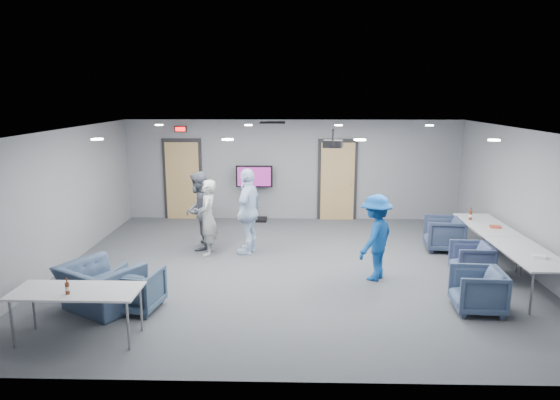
{
  "coord_description": "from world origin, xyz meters",
  "views": [
    {
      "loc": [
        -0.01,
        -9.36,
        3.36
      ],
      "look_at": [
        -0.27,
        0.8,
        1.2
      ],
      "focal_mm": 32.0,
      "sensor_mm": 36.0,
      "label": 1
    }
  ],
  "objects_px": {
    "person_b": "(199,211)",
    "table_right_a": "(486,226)",
    "person_d": "(375,237)",
    "table_front_left": "(77,293)",
    "chair_right_a": "(444,234)",
    "chair_front_a": "(137,289)",
    "person_a": "(208,218)",
    "projector": "(333,144)",
    "table_right_b": "(528,255)",
    "person_c": "(249,211)",
    "chair_right_c": "(477,290)",
    "bottle_front": "(67,288)",
    "chair_right_b": "(472,260)",
    "tv_stand": "(254,190)",
    "bottle_right": "(471,215)",
    "chair_front_b": "(101,287)"
  },
  "relations": [
    {
      "from": "person_b",
      "to": "bottle_right",
      "type": "height_order",
      "value": "person_b"
    },
    {
      "from": "table_right_b",
      "to": "person_d",
      "type": "bearing_deg",
      "value": 76.02
    },
    {
      "from": "chair_right_b",
      "to": "table_right_a",
      "type": "xyz_separation_m",
      "value": [
        0.65,
        1.1,
        0.37
      ]
    },
    {
      "from": "person_a",
      "to": "person_b",
      "type": "bearing_deg",
      "value": -144.93
    },
    {
      "from": "bottle_front",
      "to": "projector",
      "type": "distance_m",
      "value": 5.51
    },
    {
      "from": "table_right_b",
      "to": "table_front_left",
      "type": "bearing_deg",
      "value": 104.67
    },
    {
      "from": "bottle_right",
      "to": "projector",
      "type": "xyz_separation_m",
      "value": [
        -3.01,
        -0.57,
        1.58
      ]
    },
    {
      "from": "person_b",
      "to": "table_right_a",
      "type": "xyz_separation_m",
      "value": [
        6.06,
        -0.48,
        -0.17
      ]
    },
    {
      "from": "person_d",
      "to": "projector",
      "type": "bearing_deg",
      "value": -111.69
    },
    {
      "from": "chair_right_b",
      "to": "chair_front_a",
      "type": "bearing_deg",
      "value": -72.28
    },
    {
      "from": "chair_right_c",
      "to": "projector",
      "type": "distance_m",
      "value": 3.83
    },
    {
      "from": "chair_right_c",
      "to": "table_right_b",
      "type": "height_order",
      "value": "table_right_b"
    },
    {
      "from": "person_c",
      "to": "bottle_front",
      "type": "relative_size",
      "value": 8.02
    },
    {
      "from": "chair_front_b",
      "to": "projector",
      "type": "distance_m",
      "value": 5.0
    },
    {
      "from": "chair_right_c",
      "to": "person_a",
      "type": "bearing_deg",
      "value": -116.68
    },
    {
      "from": "chair_right_a",
      "to": "tv_stand",
      "type": "distance_m",
      "value": 5.04
    },
    {
      "from": "chair_right_b",
      "to": "table_right_a",
      "type": "height_order",
      "value": "table_right_a"
    },
    {
      "from": "chair_right_a",
      "to": "bottle_front",
      "type": "relative_size",
      "value": 3.52
    },
    {
      "from": "chair_right_c",
      "to": "tv_stand",
      "type": "distance_m",
      "value": 6.92
    },
    {
      "from": "table_right_b",
      "to": "projector",
      "type": "bearing_deg",
      "value": 62.39
    },
    {
      "from": "chair_front_b",
      "to": "table_right_b",
      "type": "height_order",
      "value": "chair_front_b"
    },
    {
      "from": "person_b",
      "to": "chair_front_b",
      "type": "xyz_separation_m",
      "value": [
        -0.98,
        -3.2,
        -0.49
      ]
    },
    {
      "from": "person_b",
      "to": "chair_right_b",
      "type": "xyz_separation_m",
      "value": [
        5.41,
        -1.58,
        -0.54
      ]
    },
    {
      "from": "person_b",
      "to": "chair_front_b",
      "type": "bearing_deg",
      "value": -11.98
    },
    {
      "from": "chair_right_b",
      "to": "bottle_right",
      "type": "xyz_separation_m",
      "value": [
        0.44,
        1.45,
        0.51
      ]
    },
    {
      "from": "person_d",
      "to": "table_front_left",
      "type": "distance_m",
      "value": 5.11
    },
    {
      "from": "chair_front_a",
      "to": "bottle_right",
      "type": "xyz_separation_m",
      "value": [
        6.26,
        3.08,
        0.49
      ]
    },
    {
      "from": "table_right_a",
      "to": "projector",
      "type": "xyz_separation_m",
      "value": [
        -3.22,
        -0.22,
        1.72
      ]
    },
    {
      "from": "chair_right_b",
      "to": "chair_front_b",
      "type": "height_order",
      "value": "chair_front_b"
    },
    {
      "from": "person_c",
      "to": "tv_stand",
      "type": "bearing_deg",
      "value": -161.8
    },
    {
      "from": "projector",
      "to": "table_right_a",
      "type": "bearing_deg",
      "value": 16.39
    },
    {
      "from": "person_d",
      "to": "projector",
      "type": "distance_m",
      "value": 2.06
    },
    {
      "from": "person_b",
      "to": "chair_right_b",
      "type": "relative_size",
      "value": 2.44
    },
    {
      "from": "chair_right_a",
      "to": "chair_front_a",
      "type": "xyz_separation_m",
      "value": [
        -5.78,
        -3.24,
        -0.03
      ]
    },
    {
      "from": "person_d",
      "to": "table_front_left",
      "type": "height_order",
      "value": "person_d"
    },
    {
      "from": "chair_right_c",
      "to": "bottle_front",
      "type": "bearing_deg",
      "value": -74.74
    },
    {
      "from": "person_b",
      "to": "tv_stand",
      "type": "bearing_deg",
      "value": 163.12
    },
    {
      "from": "person_c",
      "to": "chair_right_a",
      "type": "height_order",
      "value": "person_c"
    },
    {
      "from": "person_d",
      "to": "table_right_a",
      "type": "xyz_separation_m",
      "value": [
        2.49,
        1.28,
        -0.11
      ]
    },
    {
      "from": "person_c",
      "to": "tv_stand",
      "type": "xyz_separation_m",
      "value": [
        -0.09,
        2.8,
        -0.07
      ]
    },
    {
      "from": "table_right_b",
      "to": "chair_front_b",
      "type": "bearing_deg",
      "value": 96.68
    },
    {
      "from": "person_a",
      "to": "chair_right_a",
      "type": "relative_size",
      "value": 1.99
    },
    {
      "from": "chair_right_b",
      "to": "chair_front_a",
      "type": "height_order",
      "value": "chair_front_a"
    },
    {
      "from": "chair_front_b",
      "to": "table_right_b",
      "type": "xyz_separation_m",
      "value": [
        7.04,
        0.83,
        0.32
      ]
    },
    {
      "from": "chair_right_b",
      "to": "chair_front_a",
      "type": "relative_size",
      "value": 0.95
    },
    {
      "from": "chair_front_b",
      "to": "tv_stand",
      "type": "distance_m",
      "value": 6.11
    },
    {
      "from": "chair_right_c",
      "to": "table_right_b",
      "type": "bearing_deg",
      "value": 127.91
    },
    {
      "from": "chair_front_a",
      "to": "projector",
      "type": "relative_size",
      "value": 1.78
    },
    {
      "from": "chair_right_b",
      "to": "chair_front_b",
      "type": "distance_m",
      "value": 6.6
    },
    {
      "from": "chair_right_a",
      "to": "table_right_a",
      "type": "xyz_separation_m",
      "value": [
        0.7,
        -0.51,
        0.32
      ]
    }
  ]
}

